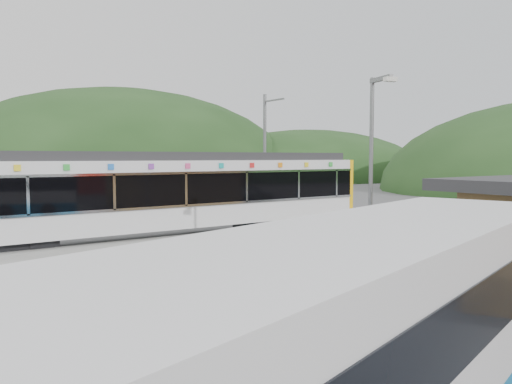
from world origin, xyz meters
TOP-DOWN VIEW (x-y plane):
  - ground at (0.00, 0.00)m, footprint 120.00×120.00m
  - hills at (6.19, 5.29)m, footprint 146.00×149.00m
  - platform at (0.00, 3.30)m, footprint 26.00×3.20m
  - yellow_line at (0.00, 2.00)m, footprint 26.00×0.10m
  - train at (-0.46, 6.00)m, footprint 20.44×3.01m
  - catenary_mast_east at (7.00, 8.56)m, footprint 0.18×1.80m
  - bus at (-5.63, -10.16)m, footprint 10.38×4.93m
  - lamp_post at (1.81, -3.93)m, footprint 0.38×1.07m

SIDE VIEW (x-z plane):
  - ground at x=0.00m, z-range 0.00..0.00m
  - hills at x=6.19m, z-range -13.00..13.00m
  - platform at x=0.00m, z-range 0.00..0.30m
  - yellow_line at x=0.00m, z-range 0.30..0.31m
  - bus at x=-5.63m, z-range -0.05..2.71m
  - train at x=-0.46m, z-range 0.19..3.93m
  - lamp_post at x=1.81m, z-range 0.57..6.41m
  - catenary_mast_east at x=7.00m, z-range 0.15..7.15m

